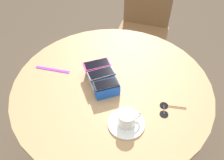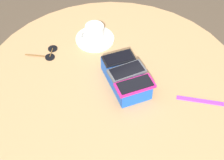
# 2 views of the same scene
# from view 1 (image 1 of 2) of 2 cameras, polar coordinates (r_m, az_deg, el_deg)

# --- Properties ---
(ground_plane) EXTENTS (8.00, 8.00, 0.00)m
(ground_plane) POSITION_cam_1_polar(r_m,az_deg,el_deg) (1.74, 0.00, -18.31)
(ground_plane) COLOR brown
(round_table) EXTENTS (1.01, 1.01, 0.76)m
(round_table) POSITION_cam_1_polar(r_m,az_deg,el_deg) (1.20, 0.00, -4.73)
(round_table) COLOR #2D2D2D
(round_table) RESTS_ON ground_plane
(phone_box) EXTENTS (0.23, 0.16, 0.06)m
(phone_box) POSITION_cam_1_polar(r_m,az_deg,el_deg) (1.09, -2.64, 0.28)
(phone_box) COLOR blue
(phone_box) RESTS_ON round_table
(phone_magenta) EXTENTS (0.09, 0.15, 0.01)m
(phone_magenta) POSITION_cam_1_polar(r_m,az_deg,el_deg) (1.12, -3.96, 4.09)
(phone_magenta) COLOR #D11975
(phone_magenta) RESTS_ON phone_box
(phone_gray) EXTENTS (0.09, 0.14, 0.01)m
(phone_gray) POSITION_cam_1_polar(r_m,az_deg,el_deg) (1.07, -2.87, 1.70)
(phone_gray) COLOR #515156
(phone_gray) RESTS_ON phone_box
(phone_black) EXTENTS (0.09, 0.13, 0.01)m
(phone_black) POSITION_cam_1_polar(r_m,az_deg,el_deg) (1.02, -1.52, -1.05)
(phone_black) COLOR black
(phone_black) RESTS_ON phone_box
(saucer) EXTENTS (0.16, 0.16, 0.01)m
(saucer) POSITION_cam_1_polar(r_m,az_deg,el_deg) (0.96, 3.74, -11.22)
(saucer) COLOR white
(saucer) RESTS_ON round_table
(coffee_cup) EXTENTS (0.08, 0.10, 0.06)m
(coffee_cup) POSITION_cam_1_polar(r_m,az_deg,el_deg) (0.93, 3.98, -9.91)
(coffee_cup) COLOR white
(coffee_cup) RESTS_ON saucer
(lanyard_strap) EXTENTS (0.15, 0.15, 0.00)m
(lanyard_strap) POSITION_cam_1_polar(r_m,az_deg,el_deg) (1.23, -15.28, 2.65)
(lanyard_strap) COLOR purple
(lanyard_strap) RESTS_ON round_table
(sunglasses) EXTENTS (0.09, 0.13, 0.01)m
(sunglasses) POSITION_cam_1_polar(r_m,az_deg,el_deg) (1.03, 13.81, -7.47)
(sunglasses) COLOR black
(sunglasses) RESTS_ON round_table
(chair_near_window) EXTENTS (0.62, 0.62, 0.84)m
(chair_near_window) POSITION_cam_1_polar(r_m,az_deg,el_deg) (2.02, 7.85, 11.91)
(chair_near_window) COLOR brown
(chair_near_window) RESTS_ON ground_plane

